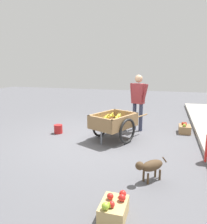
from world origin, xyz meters
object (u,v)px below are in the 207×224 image
Objects in this scene: fruit_cart at (113,123)px; dog at (150,166)px; plastic_bucket at (58,129)px; apple_crate at (114,209)px; vendor_person at (138,98)px; mixed_fruit_crate at (185,129)px.

fruit_cart is 3.49× the size of dog.
fruit_cart is 1.67m from plastic_bucket.
fruit_cart is 4.13× the size of apple_crate.
apple_crate reaches higher than plastic_bucket.
vendor_person reaches higher than plastic_bucket.
fruit_cart reaches higher than plastic_bucket.
fruit_cart is 2.18m from dog.
fruit_cart is 1.27m from vendor_person.
vendor_person is 4.08m from apple_crate.
mixed_fruit_crate is at bearing 94.72° from vendor_person.
vendor_person reaches higher than mixed_fruit_crate.
plastic_bucket is 0.56× the size of mixed_fruit_crate.
fruit_cart is at bearing -165.99° from apple_crate.
dog is at bearing 54.13° from plastic_bucket.
dog reaches higher than mixed_fruit_crate.
apple_crate is (3.04, 2.37, 0.00)m from plastic_bucket.
dog is 1.18× the size of apple_crate.
apple_crate is at bearing -14.92° from mixed_fruit_crate.
mixed_fruit_crate is at bearing 166.48° from dog.
apple_crate is at bearing 37.97° from plastic_bucket.
apple_crate is at bearing -18.80° from dog.
fruit_cart is at bearing -24.73° from vendor_person.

